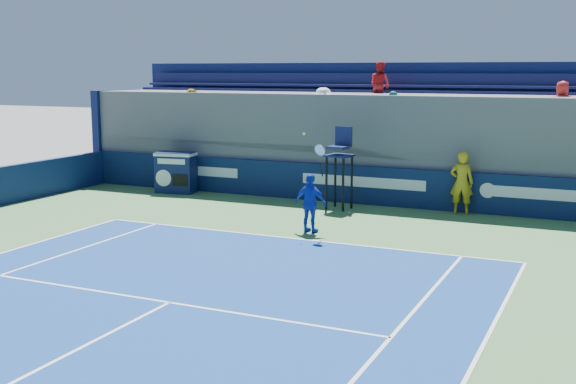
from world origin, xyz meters
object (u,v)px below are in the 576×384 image
at_px(umpire_chair, 340,159).
at_px(tennis_player, 311,203).
at_px(ball_person, 462,183).
at_px(match_clock, 176,171).

relative_size(umpire_chair, tennis_player, 0.96).
bearing_deg(ball_person, umpire_chair, 6.45).
distance_m(ball_person, match_clock, 9.58).
bearing_deg(umpire_chair, tennis_player, -81.93).
relative_size(ball_person, tennis_player, 0.71).
xyz_separation_m(match_clock, tennis_player, (6.57, -3.76, 0.04)).
bearing_deg(match_clock, tennis_player, -29.77).
bearing_deg(tennis_player, match_clock, 150.23).
distance_m(match_clock, tennis_player, 7.57).
xyz_separation_m(ball_person, tennis_player, (-3.01, -4.08, -0.15)).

